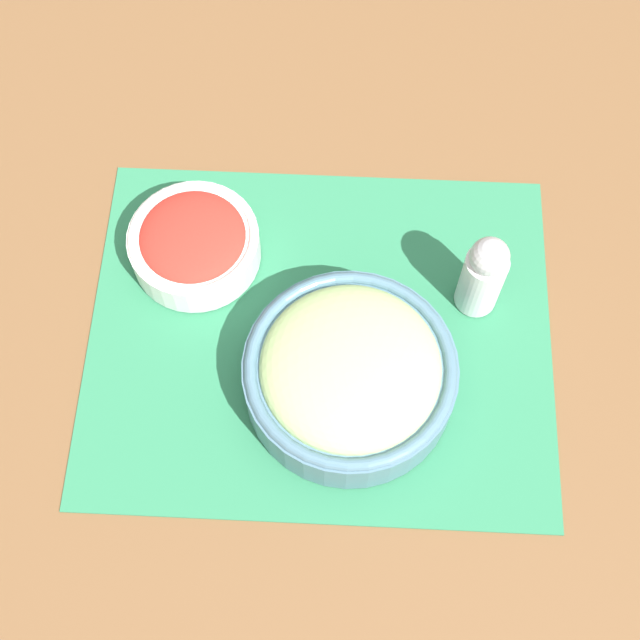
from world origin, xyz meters
name	(u,v)px	position (x,y,z in m)	size (l,w,h in m)	color
ground_plane	(320,335)	(0.00, 0.00, 0.00)	(3.00, 3.00, 0.00)	brown
placemat	(320,334)	(0.00, 0.00, 0.00)	(0.44, 0.36, 0.00)	#2D7A51
cucumber_bowl	(350,372)	(0.03, -0.05, 0.04)	(0.19, 0.19, 0.08)	slate
tomato_bowl	(194,242)	(-0.13, 0.08, 0.03)	(0.13, 0.13, 0.05)	white
pepper_shaker	(483,274)	(0.15, 0.04, 0.05)	(0.04, 0.04, 0.10)	silver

